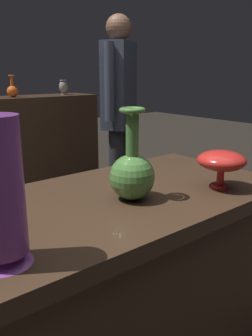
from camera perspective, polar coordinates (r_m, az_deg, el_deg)
name	(u,v)px	position (r m, az deg, el deg)	size (l,w,h in m)	color
display_plinth	(122,294)	(1.39, -0.71, -19.81)	(1.20, 0.64, 0.80)	#382619
vase_centerpiece	(131,172)	(1.14, 0.82, -0.73)	(0.15, 0.15, 0.30)	#477A38
vase_left_accent	(221,161)	(1.29, 15.22, 1.05)	(0.17, 0.17, 0.14)	red
shelf_vase_right	(13,90)	(3.30, -17.92, 11.90)	(0.10, 0.10, 0.19)	#E55B1E
shelf_vase_far_right	(64,87)	(3.55, -10.09, 12.85)	(0.09, 0.09, 0.14)	gray
visitor_near_right	(119,108)	(2.69, -1.13, 9.70)	(0.41, 0.32, 1.60)	#232328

